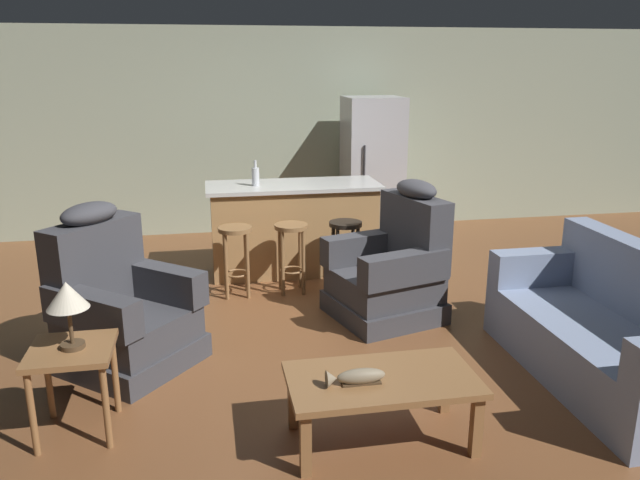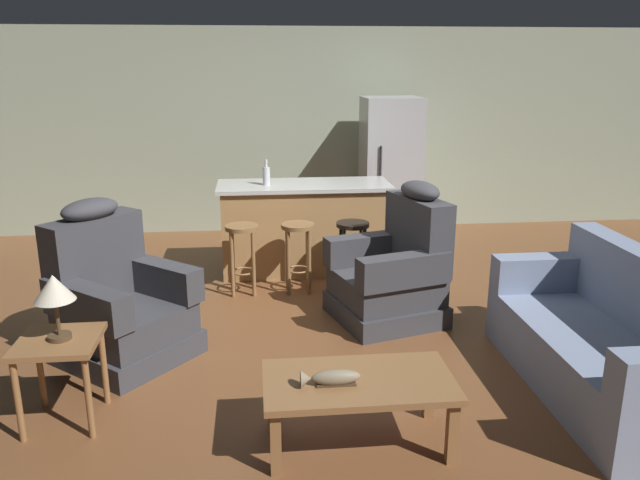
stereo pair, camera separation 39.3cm
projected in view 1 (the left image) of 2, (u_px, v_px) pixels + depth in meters
The scene contains 15 objects.
ground_plane at pixel (316, 319), 5.46m from camera, with size 12.00×12.00×0.00m.
back_wall at pixel (273, 132), 8.06m from camera, with size 12.00×0.05×2.60m.
coffee_table at pixel (382, 385), 3.62m from camera, with size 1.10×0.60×0.42m.
fish_figurine at pixel (355, 377), 3.51m from camera, with size 0.34×0.10×0.10m.
couch at pixel (610, 334), 4.35m from camera, with size 0.84×1.90×0.94m.
recliner_near_lamp at pixel (119, 309), 4.57m from camera, with size 1.18×1.18×1.20m.
recliner_near_island at pixel (392, 270), 5.44m from camera, with size 1.04×1.04×1.20m.
end_table at pixel (72, 363), 3.68m from camera, with size 0.48×0.48×0.56m.
table_lamp at pixel (67, 299), 3.56m from camera, with size 0.24×0.24×0.41m.
kitchen_island at pixel (294, 228), 6.61m from camera, with size 1.80×0.70×0.95m.
bar_stool_left at pixel (236, 248), 5.90m from camera, with size 0.32×0.32×0.68m.
bar_stool_middle at pixel (291, 245), 5.99m from camera, with size 0.32×0.32×0.68m.
bar_stool_right at pixel (345, 243), 6.09m from camera, with size 0.32×0.32×0.68m.
refrigerator at pixel (372, 168), 7.83m from camera, with size 0.70×0.69×1.76m.
bottle_tall_green at pixel (256, 176), 6.34m from camera, with size 0.08×0.08×0.26m.
Camera 1 is at (-0.89, -4.98, 2.18)m, focal length 35.00 mm.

